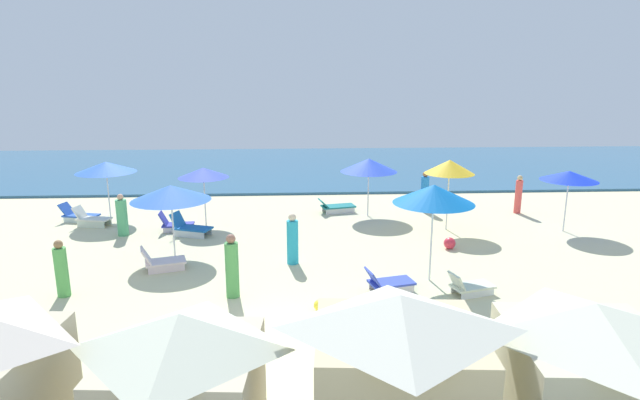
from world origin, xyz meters
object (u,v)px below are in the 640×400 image
(cabana_4, at_px, (585,384))
(umbrella_5, at_px, (450,167))
(lounge_chair_4_1, at_px, (92,219))
(cabana_3, at_px, (397,389))
(lounge_chair_1_1, at_px, (175,224))
(umbrella_6, at_px, (369,165))
(beachgoer_0, at_px, (61,270))
(beachgoer_4, at_px, (518,195))
(lounge_chair_3_0, at_px, (469,286))
(beachgoer_1, at_px, (293,240))
(lounge_chair_6_0, at_px, (336,207))
(umbrella_3, at_px, (434,194))
(umbrella_1, at_px, (203,173))
(beachgoer_2, at_px, (232,268))
(beachgoer_5, at_px, (122,217))
(umbrella_4, at_px, (106,167))
(beach_ball_1, at_px, (319,305))
(lounge_chair_1_0, at_px, (190,228))
(beach_ball_0, at_px, (450,243))
(lounge_chair_3_1, at_px, (388,282))
(cabana_2, at_px, (185,398))
(lounge_chair_4_0, at_px, (79,215))
(umbrella_0, at_px, (171,193))
(beachgoer_3, at_px, (425,193))
(umbrella_2, at_px, (569,176))
(lounge_chair_0_0, at_px, (162,261))

(cabana_4, height_order, umbrella_5, umbrella_5)
(lounge_chair_4_1, bearing_deg, cabana_3, -132.96)
(lounge_chair_1_1, height_order, umbrella_6, umbrella_6)
(beachgoer_0, xyz_separation_m, beachgoer_4, (15.52, 7.64, 0.06))
(lounge_chair_3_0, height_order, beachgoer_1, beachgoer_1)
(lounge_chair_6_0, bearing_deg, umbrella_6, -128.03)
(cabana_3, distance_m, umbrella_3, 7.81)
(umbrella_1, xyz_separation_m, beachgoer_2, (1.80, -6.85, -1.26))
(beachgoer_2, bearing_deg, beachgoer_1, 63.42)
(beachgoer_5, bearing_deg, umbrella_4, 51.00)
(cabana_4, xyz_separation_m, beach_ball_1, (-3.54, 5.37, -1.20))
(lounge_chair_4_1, relative_size, lounge_chair_6_0, 0.89)
(beachgoer_1, xyz_separation_m, beach_ball_1, (0.65, -3.35, -0.60))
(lounge_chair_1_0, height_order, umbrella_5, umbrella_5)
(lounge_chair_6_0, xyz_separation_m, beach_ball_0, (3.41, -4.95, -0.05))
(umbrella_4, bearing_deg, lounge_chair_3_0, -33.66)
(umbrella_3, distance_m, umbrella_6, 7.05)
(cabana_4, relative_size, lounge_chair_3_1, 1.86)
(lounge_chair_4_1, xyz_separation_m, umbrella_5, (13.55, -1.17, 2.11))
(cabana_2, bearing_deg, beach_ball_0, 60.15)
(lounge_chair_4_0, distance_m, lounge_chair_4_1, 1.07)
(lounge_chair_6_0, relative_size, beachgoer_4, 1.01)
(beach_ball_1, bearing_deg, beachgoer_1, 100.97)
(lounge_chair_4_1, distance_m, umbrella_6, 11.07)
(cabana_3, bearing_deg, umbrella_0, 122.59)
(lounge_chair_3_0, bearing_deg, beachgoer_3, -22.42)
(cabana_2, height_order, lounge_chair_1_0, cabana_2)
(lounge_chair_1_1, height_order, beach_ball_0, lounge_chair_1_1)
(cabana_4, xyz_separation_m, lounge_chair_6_0, (-2.35, 14.77, -1.09))
(lounge_chair_3_0, relative_size, beachgoer_5, 0.84)
(lounge_chair_4_0, xyz_separation_m, umbrella_6, (11.65, 0.22, 1.87))
(umbrella_2, height_order, umbrella_6, umbrella_6)
(beachgoer_5, bearing_deg, beachgoer_3, -54.03)
(cabana_2, bearing_deg, lounge_chair_4_0, 121.29)
(lounge_chair_1_1, xyz_separation_m, beachgoer_4, (13.89, 1.83, 0.52))
(lounge_chair_3_1, distance_m, lounge_chair_6_0, 8.33)
(cabana_3, distance_m, lounge_chair_3_1, 6.85)
(lounge_chair_4_0, xyz_separation_m, beachgoer_3, (14.17, 0.84, 0.56))
(lounge_chair_0_0, xyz_separation_m, beach_ball_0, (9.16, 1.45, -0.07))
(umbrella_0, xyz_separation_m, lounge_chair_4_1, (-3.95, 3.60, -1.80))
(lounge_chair_3_0, xyz_separation_m, beachgoer_1, (-4.67, 2.59, 0.51))
(cabana_3, relative_size, umbrella_5, 1.08)
(umbrella_0, bearing_deg, beachgoer_5, 135.32)
(lounge_chair_3_0, distance_m, beachgoer_4, 9.46)
(lounge_chair_1_1, bearing_deg, lounge_chair_3_0, -128.91)
(lounge_chair_0_0, relative_size, lounge_chair_4_0, 0.88)
(beachgoer_4, bearing_deg, lounge_chair_3_0, -116.14)
(umbrella_1, height_order, umbrella_6, umbrella_6)
(cabana_3, bearing_deg, umbrella_5, 74.83)
(lounge_chair_4_1, distance_m, beachgoer_5, 2.08)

